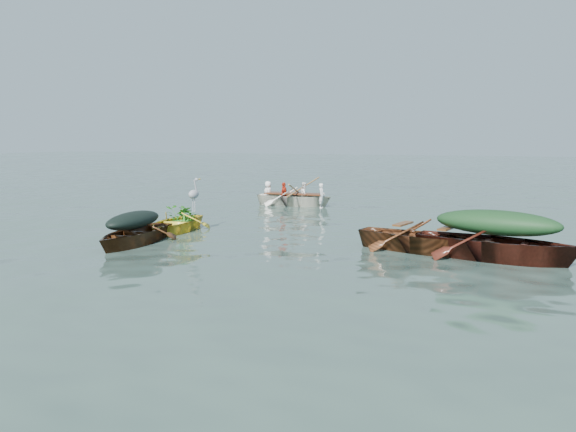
% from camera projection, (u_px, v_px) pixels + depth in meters
% --- Properties ---
extents(ground, '(140.00, 140.00, 0.00)m').
position_uv_depth(ground, '(280.00, 253.00, 12.35)').
color(ground, '#374D44').
rests_on(ground, ground).
extents(yellow_dinghy, '(1.71, 3.27, 0.84)m').
position_uv_depth(yellow_dinghy, '(175.00, 232.00, 15.08)').
color(yellow_dinghy, yellow).
rests_on(yellow_dinghy, ground).
extents(dark_covered_boat, '(1.49, 3.57, 0.86)m').
position_uv_depth(dark_covered_boat, '(134.00, 244.00, 13.33)').
color(dark_covered_boat, '#4E2B12').
rests_on(dark_covered_boat, ground).
extents(green_tarp_boat, '(4.75, 2.24, 1.08)m').
position_uv_depth(green_tarp_boat, '(495.00, 260.00, 11.63)').
color(green_tarp_boat, '#4B1A11').
rests_on(green_tarp_boat, ground).
extents(open_wooden_boat, '(4.41, 2.29, 0.98)m').
position_uv_depth(open_wooden_boat, '(424.00, 252.00, 12.43)').
color(open_wooden_boat, brown).
rests_on(open_wooden_boat, ground).
extents(rowed_boat, '(4.00, 1.32, 0.92)m').
position_uv_depth(rowed_boat, '(294.00, 206.00, 20.82)').
color(rowed_boat, white).
rests_on(rowed_boat, ground).
extents(dark_tarp_cover, '(0.82, 1.96, 0.40)m').
position_uv_depth(dark_tarp_cover, '(133.00, 218.00, 13.24)').
color(dark_tarp_cover, black).
rests_on(dark_tarp_cover, dark_covered_boat).
extents(green_tarp_cover, '(2.61, 1.23, 0.52)m').
position_uv_depth(green_tarp_cover, '(497.00, 222.00, 11.52)').
color(green_tarp_cover, '#183B1C').
rests_on(green_tarp_cover, green_tarp_boat).
extents(thwart_benches, '(2.24, 1.27, 0.04)m').
position_uv_depth(thwart_benches, '(425.00, 230.00, 12.36)').
color(thwart_benches, '#502B12').
rests_on(thwart_benches, open_wooden_boat).
extents(heron, '(0.32, 0.43, 0.92)m').
position_uv_depth(heron, '(194.00, 200.00, 14.87)').
color(heron, '#9B9DA4').
rests_on(heron, yellow_dinghy).
extents(dinghy_weeds, '(0.80, 0.97, 0.60)m').
position_uv_depth(dinghy_weeds, '(184.00, 203.00, 15.50)').
color(dinghy_weeds, '#2F711D').
rests_on(dinghy_weeds, yellow_dinghy).
extents(rowers, '(2.80, 1.16, 0.76)m').
position_uv_depth(rowers, '(294.00, 183.00, 20.71)').
color(rowers, silver).
rests_on(rowers, rowed_boat).
extents(oars, '(0.69, 2.62, 0.06)m').
position_uv_depth(oars, '(294.00, 193.00, 20.76)').
color(oars, olive).
rests_on(oars, rowed_boat).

